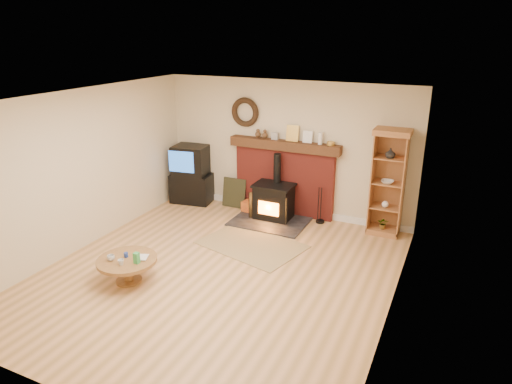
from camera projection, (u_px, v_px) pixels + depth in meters
The scene contains 11 objects.
ground at pixel (218, 273), 6.86m from camera, with size 5.50×5.50×0.00m, color #A77B45.
room_shell at pixel (217, 162), 6.37m from camera, with size 5.02×5.52×2.61m.
chimney_breast at pixel (284, 174), 8.87m from camera, with size 2.20×0.22×1.78m.
wood_stove at pixel (273, 203), 8.71m from camera, with size 1.40×1.00×1.26m.
area_rug at pixel (252, 245), 7.77m from camera, with size 1.67×1.15×0.01m, color brown.
tv_unit at pixel (192, 175), 9.57m from camera, with size 0.91×0.70×1.21m.
curio_cabinet at pixel (388, 182), 7.93m from camera, with size 0.61×0.44×1.90m.
firelog_box at pixel (252, 207), 9.10m from camera, with size 0.36×0.23×0.23m, color orange.
leaning_painting at pixel (234, 193), 9.35m from camera, with size 0.50×0.03×0.61m, color black.
fire_tools at pixel (320, 217), 8.64m from camera, with size 0.16×0.16×0.70m.
coffee_table at pixel (127, 263), 6.54m from camera, with size 0.86×0.86×0.53m.
Camera 1 is at (3.07, -5.24, 3.47)m, focal length 32.00 mm.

